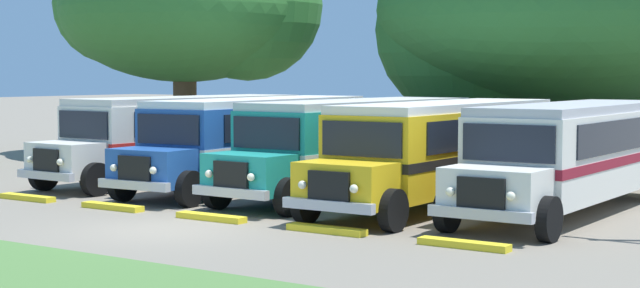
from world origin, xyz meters
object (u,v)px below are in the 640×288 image
(parked_bus_slot_1, at_px, (256,137))
(broad_shade_tree, at_px, (590,7))
(parked_bus_slot_0, at_px, (183,133))
(parked_bus_slot_3, at_px, (443,147))
(secondary_tree, at_px, (193,9))
(parked_bus_slot_4, at_px, (574,151))
(parked_bus_slot_2, at_px, (357,142))

(parked_bus_slot_1, height_order, broad_shade_tree, broad_shade_tree)
(parked_bus_slot_0, distance_m, parked_bus_slot_1, 3.44)
(parked_bus_slot_3, bearing_deg, parked_bus_slot_0, -94.97)
(broad_shade_tree, height_order, secondary_tree, broad_shade_tree)
(parked_bus_slot_1, relative_size, parked_bus_slot_3, 1.01)
(parked_bus_slot_0, distance_m, parked_bus_slot_3, 10.33)
(parked_bus_slot_4, bearing_deg, secondary_tree, -112.11)
(broad_shade_tree, bearing_deg, parked_bus_slot_0, -127.86)
(parked_bus_slot_0, distance_m, secondary_tree, 11.59)
(parked_bus_slot_3, distance_m, parked_bus_slot_4, 3.51)
(parked_bus_slot_0, bearing_deg, parked_bus_slot_2, 90.97)
(parked_bus_slot_2, distance_m, broad_shade_tree, 13.82)
(parked_bus_slot_4, xyz_separation_m, secondary_tree, (-20.40, 8.28, 4.90))
(parked_bus_slot_1, bearing_deg, parked_bus_slot_2, 89.89)
(parked_bus_slot_2, height_order, parked_bus_slot_3, same)
(parked_bus_slot_2, xyz_separation_m, secondary_tree, (-13.75, 8.31, 4.90))
(parked_bus_slot_1, relative_size, broad_shade_tree, 0.68)
(parked_bus_slot_2, height_order, broad_shade_tree, broad_shade_tree)
(broad_shade_tree, distance_m, secondary_tree, 17.02)
(parked_bus_slot_0, relative_size, parked_bus_slot_2, 1.00)
(parked_bus_slot_1, distance_m, parked_bus_slot_2, 3.67)
(parked_bus_slot_0, bearing_deg, parked_bus_slot_3, 87.69)
(parked_bus_slot_4, bearing_deg, broad_shade_tree, -162.71)
(parked_bus_slot_1, bearing_deg, secondary_tree, -132.98)
(parked_bus_slot_0, bearing_deg, parked_bus_slot_1, 86.42)
(parked_bus_slot_0, xyz_separation_m, parked_bus_slot_2, (7.09, -0.18, 0.00))
(parked_bus_slot_1, xyz_separation_m, secondary_tree, (-10.08, 8.49, 4.90))
(parked_bus_slot_3, bearing_deg, parked_bus_slot_2, -102.07)
(parked_bus_slot_3, xyz_separation_m, parked_bus_slot_4, (3.44, 0.70, 0.00))
(secondary_tree, bearing_deg, parked_bus_slot_2, -31.15)
(broad_shade_tree, xyz_separation_m, secondary_tree, (-16.43, -4.44, 0.29))
(parked_bus_slot_1, bearing_deg, parked_bus_slot_0, -98.92)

